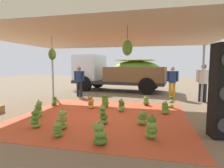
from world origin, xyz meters
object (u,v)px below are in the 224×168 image
(banana_bunch_1, at_px, (91,103))
(worker_1, at_px, (79,79))
(banana_bunch_7, at_px, (100,134))
(cargo_truck_main, at_px, (117,72))
(banana_bunch_2, at_px, (146,101))
(worker_0, at_px, (203,80))
(speaker_stack, at_px, (224,91))
(banana_bunch_5, at_px, (103,115))
(banana_bunch_0, at_px, (54,101))
(banana_bunch_12, at_px, (142,118))
(banana_bunch_11, at_px, (35,120))
(banana_bunch_8, at_px, (62,120))
(banana_bunch_13, at_px, (58,130))
(banana_bunch_3, at_px, (165,109))
(banana_bunch_9, at_px, (105,101))
(worker_2, at_px, (172,80))
(banana_bunch_14, at_px, (151,128))
(banana_bunch_4, at_px, (171,102))
(banana_bunch_10, at_px, (39,109))
(banana_bunch_6, at_px, (121,106))

(banana_bunch_1, relative_size, worker_1, 0.34)
(banana_bunch_7, relative_size, cargo_truck_main, 0.08)
(banana_bunch_2, bearing_deg, worker_0, 28.62)
(worker_0, distance_m, speaker_stack, 4.54)
(banana_bunch_5, relative_size, worker_0, 0.33)
(banana_bunch_2, distance_m, worker_1, 4.05)
(banana_bunch_0, relative_size, banana_bunch_12, 0.98)
(banana_bunch_7, relative_size, banana_bunch_11, 0.94)
(banana_bunch_8, relative_size, worker_1, 0.34)
(banana_bunch_11, height_order, banana_bunch_13, banana_bunch_11)
(banana_bunch_12, distance_m, cargo_truck_main, 7.25)
(banana_bunch_1, distance_m, worker_1, 3.17)
(banana_bunch_8, bearing_deg, cargo_truck_main, 90.85)
(banana_bunch_12, relative_size, banana_bunch_13, 1.00)
(banana_bunch_3, xyz_separation_m, banana_bunch_8, (-2.73, -2.19, 0.04))
(banana_bunch_9, distance_m, banana_bunch_12, 2.44)
(worker_0, relative_size, worker_2, 1.07)
(worker_2, bearing_deg, banana_bunch_14, -99.30)
(banana_bunch_5, distance_m, cargo_truck_main, 7.17)
(banana_bunch_9, xyz_separation_m, banana_bunch_14, (1.88, -2.81, 0.01))
(banana_bunch_2, height_order, banana_bunch_9, banana_bunch_9)
(banana_bunch_8, relative_size, worker_0, 0.32)
(banana_bunch_0, xyz_separation_m, banana_bunch_9, (2.19, 0.13, 0.08))
(banana_bunch_4, relative_size, banana_bunch_5, 0.92)
(banana_bunch_8, relative_size, banana_bunch_14, 0.97)
(cargo_truck_main, bearing_deg, banana_bunch_5, -81.58)
(banana_bunch_9, height_order, banana_bunch_11, banana_bunch_9)
(banana_bunch_3, distance_m, worker_0, 3.33)
(banana_bunch_7, xyz_separation_m, worker_0, (3.30, 5.53, 0.80))
(banana_bunch_9, relative_size, banana_bunch_14, 1.00)
(banana_bunch_4, bearing_deg, banana_bunch_3, -105.16)
(banana_bunch_8, relative_size, banana_bunch_13, 1.31)
(banana_bunch_3, distance_m, banana_bunch_9, 2.37)
(banana_bunch_10, distance_m, banana_bunch_13, 2.07)
(banana_bunch_1, height_order, banana_bunch_4, banana_bunch_1)
(banana_bunch_4, relative_size, banana_bunch_8, 0.95)
(banana_bunch_2, distance_m, speaker_stack, 3.76)
(banana_bunch_11, bearing_deg, banana_bunch_8, 5.99)
(banana_bunch_0, height_order, banana_bunch_6, banana_bunch_6)
(banana_bunch_4, bearing_deg, speaker_stack, -72.84)
(banana_bunch_5, relative_size, banana_bunch_9, 1.00)
(banana_bunch_7, relative_size, banana_bunch_14, 0.86)
(banana_bunch_6, bearing_deg, worker_0, 39.29)
(banana_bunch_11, bearing_deg, banana_bunch_0, 110.80)
(banana_bunch_5, distance_m, banana_bunch_13, 1.44)
(banana_bunch_13, distance_m, speaker_stack, 3.96)
(banana_bunch_5, xyz_separation_m, banana_bunch_9, (-0.50, 2.01, 0.00))
(banana_bunch_7, bearing_deg, banana_bunch_4, 65.47)
(banana_bunch_6, distance_m, worker_1, 4.11)
(banana_bunch_3, bearing_deg, banana_bunch_5, -140.39)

